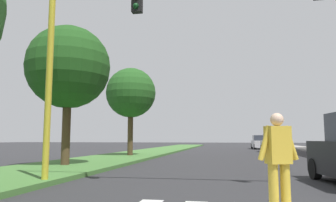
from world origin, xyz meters
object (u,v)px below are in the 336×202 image
object	(u,v)px
traffic_light_gantry	(135,25)
sedan_distant	(260,143)
sedan_midblock	(274,144)
tree_far	(131,93)
tree_mid	(68,67)
pedestrian_performer	(278,159)

from	to	relation	value
traffic_light_gantry	sedan_distant	world-z (taller)	traffic_light_gantry
sedan_midblock	sedan_distant	distance (m)	9.12
tree_far	tree_mid	bearing A→B (deg)	-92.56
tree_mid	pedestrian_performer	distance (m)	11.09
tree_far	pedestrian_performer	distance (m)	17.21
sedan_distant	tree_mid	bearing A→B (deg)	-111.04
tree_mid	tree_far	distance (m)	8.00
tree_far	pedestrian_performer	world-z (taller)	tree_far
pedestrian_performer	traffic_light_gantry	bearing A→B (deg)	142.17
pedestrian_performer	tree_far	bearing A→B (deg)	115.86
pedestrian_performer	sedan_midblock	xyz separation A→B (m)	(3.20, 25.35, -0.15)
tree_mid	sedan_distant	world-z (taller)	tree_mid
pedestrian_performer	sedan_distant	xyz separation A→B (m)	(2.78, 34.46, -0.17)
tree_mid	sedan_midblock	bearing A→B (deg)	58.99
tree_far	traffic_light_gantry	size ratio (longest dim) A/B	0.68
tree_far	sedan_midblock	xyz separation A→B (m)	(10.56, 10.17, -3.54)
tree_far	sedan_distant	bearing A→B (deg)	62.27
tree_far	sedan_midblock	world-z (taller)	tree_far
tree_mid	pedestrian_performer	world-z (taller)	tree_mid
pedestrian_performer	sedan_midblock	distance (m)	25.55
tree_mid	tree_far	size ratio (longest dim) A/B	1.03
sedan_midblock	sedan_distant	bearing A→B (deg)	92.67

